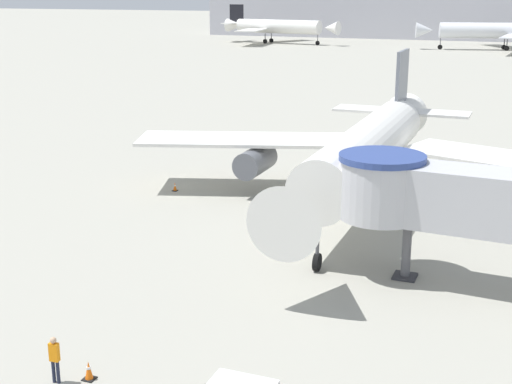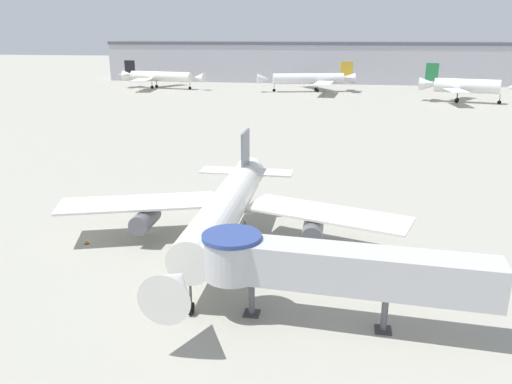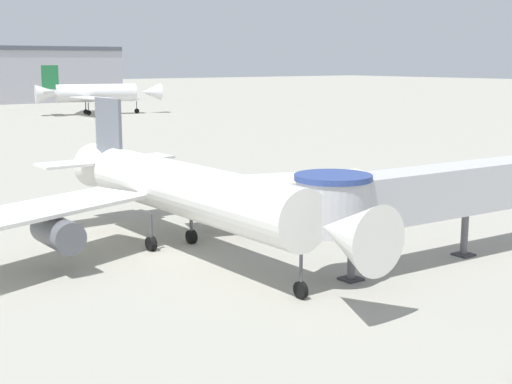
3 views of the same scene
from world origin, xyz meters
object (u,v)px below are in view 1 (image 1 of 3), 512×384
Objects in this scene: traffic_cone_port_wing at (175,187)px; background_jet_gold_tail at (497,31)px; traffic_cone_apron_front at (89,371)px; ground_crew_marshaller at (55,357)px; background_jet_black_tail at (276,26)px; main_airplane at (369,150)px.

traffic_cone_port_wing is 134.55m from background_jet_gold_tail.
traffic_cone_apron_front is at bearing -68.80° from traffic_cone_port_wing.
ground_crew_marshaller is (8.01, -23.71, 0.74)m from traffic_cone_port_wing.
traffic_cone_apron_front is (8.95, -23.09, 0.06)m from traffic_cone_port_wing.
traffic_cone_apron_front is 0.02× the size of background_jet_black_tail.
background_jet_black_tail is 0.91× the size of background_jet_gold_tail.
ground_crew_marshaller is 0.05× the size of background_jet_black_tail.
traffic_cone_apron_front is 0.02× the size of background_jet_gold_tail.
traffic_cone_port_wing is 0.02× the size of background_jet_black_tail.
background_jet_gold_tail is at bearing 90.01° from main_airplane.
traffic_cone_port_wing is at bearing 111.20° from traffic_cone_apron_front.
ground_crew_marshaller is at bearing -102.94° from main_airplane.
ground_crew_marshaller is (-5.29, -24.40, -2.86)m from main_airplane.
main_airplane is at bearing -13.28° from background_jet_gold_tail.
background_jet_gold_tail reaches higher than ground_crew_marshaller.
traffic_cone_port_wing is 141.95m from background_jet_black_tail.
main_airplane is at bearing 73.22° from ground_crew_marshaller.
ground_crew_marshaller is 166.95m from background_jet_black_tail.
main_airplane is at bearing 79.64° from traffic_cone_apron_front.
ground_crew_marshaller is at bearing -15.32° from background_jet_gold_tail.
traffic_cone_apron_front is 1.32m from ground_crew_marshaller.
main_airplane is 18.96× the size of ground_crew_marshaller.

